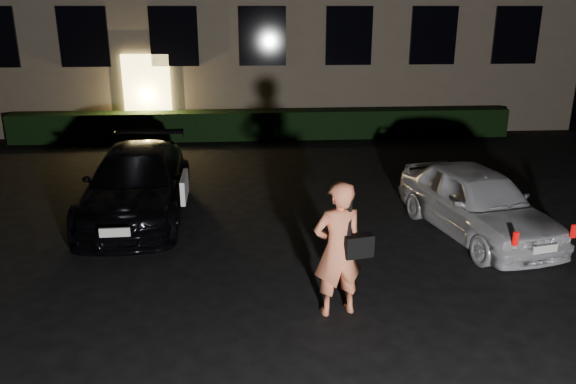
{
  "coord_description": "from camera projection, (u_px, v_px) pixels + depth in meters",
  "views": [
    {
      "loc": [
        -0.53,
        -6.34,
        3.85
      ],
      "look_at": [
        0.09,
        2.0,
        1.08
      ],
      "focal_mm": 35.0,
      "sensor_mm": 36.0,
      "label": 1
    }
  ],
  "objects": [
    {
      "name": "ground",
      "position": [
        292.0,
        320.0,
        7.25
      ],
      "size": [
        80.0,
        80.0,
        0.0
      ],
      "primitive_type": "plane",
      "color": "black",
      "rests_on": "ground"
    },
    {
      "name": "hedge",
      "position": [
        264.0,
        125.0,
        17.06
      ],
      "size": [
        15.0,
        0.7,
        0.85
      ],
      "primitive_type": "cube",
      "color": "black",
      "rests_on": "ground"
    },
    {
      "name": "sedan",
      "position": [
        137.0,
        183.0,
        10.72
      ],
      "size": [
        1.99,
        4.53,
        1.28
      ],
      "rotation": [
        0.0,
        0.0,
        0.03
      ],
      "color": "black",
      "rests_on": "ground"
    },
    {
      "name": "hatch",
      "position": [
        476.0,
        202.0,
        9.79
      ],
      "size": [
        2.15,
        3.8,
        1.22
      ],
      "rotation": [
        0.0,
        0.0,
        0.21
      ],
      "color": "silver",
      "rests_on": "ground"
    },
    {
      "name": "man",
      "position": [
        339.0,
        249.0,
        7.15
      ],
      "size": [
        0.82,
        0.57,
        1.82
      ],
      "rotation": [
        0.0,
        0.0,
        3.36
      ],
      "color": "#EE7B52",
      "rests_on": "ground"
    }
  ]
}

